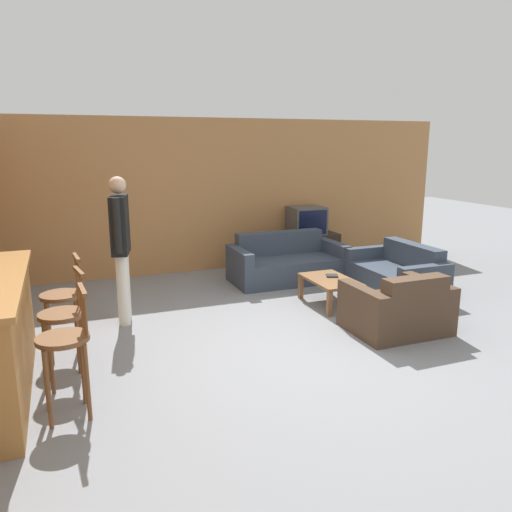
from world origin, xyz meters
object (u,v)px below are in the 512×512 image
bar_chair_near (65,348)px  coffee_table (330,283)px  bar_chair_far (63,303)px  tv (307,221)px  bar_chair_mid (64,323)px  armchair_near (398,310)px  couch_far (286,264)px  loveseat_right (397,275)px  book_on_table (332,276)px  tv_unit (306,249)px  person_by_window (121,242)px

bar_chair_near → coffee_table: size_ratio=1.19×
bar_chair_far → tv: size_ratio=1.74×
bar_chair_mid → armchair_near: bearing=-0.7°
couch_far → bar_chair_near: bearing=-137.5°
loveseat_right → bar_chair_near: bearing=-157.9°
bar_chair_far → couch_far: bar_chair_far is taller
book_on_table → coffee_table: bearing=-129.2°
armchair_near → tv_unit: bearing=81.4°
armchair_near → tv: bearing=81.4°
tv → person_by_window: bearing=-151.4°
loveseat_right → tv: bearing=102.6°
coffee_table → book_on_table: bearing=50.8°
armchair_near → person_by_window: person_by_window is taller
bar_chair_mid → bar_chair_far: size_ratio=1.00×
bar_chair_far → tv_unit: 4.99m
bar_chair_near → couch_far: (3.39, 3.11, -0.32)m
armchair_near → tv_unit: (0.51, 3.39, 0.01)m
loveseat_right → tv: tv is taller
bar_chair_near → person_by_window: bearing=71.3°
armchair_near → person_by_window: size_ratio=0.61×
bar_chair_mid → tv: bar_chair_mid is taller
loveseat_right → person_by_window: size_ratio=0.83×
couch_far → book_on_table: couch_far is taller
bar_chair_near → tv_unit: bar_chair_near is taller
bar_chair_near → bar_chair_far: same height
bar_chair_mid → book_on_table: 3.71m
bar_chair_far → coffee_table: size_ratio=1.19×
bar_chair_mid → tv_unit: bearing=38.7°
bar_chair_far → loveseat_right: size_ratio=0.72×
bar_chair_near → bar_chair_far: 1.23m
armchair_near → bar_chair_mid: bearing=179.3°
bar_chair_far → loveseat_right: 4.69m
couch_far → loveseat_right: bearing=-44.7°
armchair_near → tv_unit: armchair_near is taller
person_by_window → tv_unit: bearing=28.6°
bar_chair_near → armchair_near: bar_chair_near is taller
bar_chair_mid → bar_chair_far: 0.62m
coffee_table → person_by_window: size_ratio=0.50×
couch_far → tv_unit: 1.15m
person_by_window → book_on_table: bearing=-4.5°
couch_far → tv: size_ratio=2.95×
couch_far → tv_unit: size_ratio=1.51×
coffee_table → tv_unit: size_ratio=0.75×
bar_chair_mid → bar_chair_far: bearing=90.0°
book_on_table → tv: bearing=72.3°
bar_chair_near → bar_chair_mid: bearing=90.0°
loveseat_right → tv_unit: 2.12m
coffee_table → tv_unit: bearing=71.2°
couch_far → loveseat_right: 1.75m
couch_far → person_by_window: person_by_window is taller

